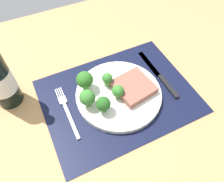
# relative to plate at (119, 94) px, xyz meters

# --- Properties ---
(ground_plane) EXTENTS (1.40, 1.10, 0.03)m
(ground_plane) POSITION_rel_plate_xyz_m (0.00, 0.00, -0.03)
(ground_plane) COLOR tan
(placemat) EXTENTS (0.46, 0.35, 0.00)m
(placemat) POSITION_rel_plate_xyz_m (0.00, 0.00, -0.01)
(placemat) COLOR black
(placemat) RESTS_ON ground_plane
(plate) EXTENTS (0.27, 0.27, 0.02)m
(plate) POSITION_rel_plate_xyz_m (0.00, 0.00, 0.00)
(plate) COLOR silver
(plate) RESTS_ON placemat
(steak) EXTENTS (0.12, 0.12, 0.02)m
(steak) POSITION_rel_plate_xyz_m (0.05, -0.01, 0.02)
(steak) COLOR #8C5647
(steak) RESTS_ON plate
(broccoli_near_steak) EXTENTS (0.03, 0.03, 0.05)m
(broccoli_near_steak) POSITION_rel_plate_xyz_m (-0.02, 0.04, 0.04)
(broccoli_near_steak) COLOR #5B8942
(broccoli_near_steak) RESTS_ON plate
(broccoli_near_fork) EXTENTS (0.04, 0.04, 0.05)m
(broccoli_near_fork) POSITION_rel_plate_xyz_m (-0.01, -0.01, 0.04)
(broccoli_near_fork) COLOR #5B8942
(broccoli_near_fork) RESTS_ON plate
(broccoli_front_edge) EXTENTS (0.05, 0.05, 0.06)m
(broccoli_front_edge) POSITION_rel_plate_xyz_m (-0.10, 0.00, 0.04)
(broccoli_front_edge) COLOR #5B8942
(broccoli_front_edge) RESTS_ON plate
(broccoli_back_left) EXTENTS (0.04, 0.04, 0.05)m
(broccoli_back_left) POSITION_rel_plate_xyz_m (-0.07, -0.04, 0.04)
(broccoli_back_left) COLOR #5B8942
(broccoli_back_left) RESTS_ON plate
(broccoli_center) EXTENTS (0.05, 0.05, 0.07)m
(broccoli_center) POSITION_rel_plate_xyz_m (-0.08, 0.06, 0.05)
(broccoli_center) COLOR #6B994C
(broccoli_center) RESTS_ON plate
(fork) EXTENTS (0.02, 0.19, 0.01)m
(fork) POSITION_rel_plate_xyz_m (-0.16, 0.01, -0.01)
(fork) COLOR silver
(fork) RESTS_ON placemat
(knife) EXTENTS (0.02, 0.23, 0.01)m
(knife) POSITION_rel_plate_xyz_m (0.16, 0.01, -0.00)
(knife) COLOR black
(knife) RESTS_ON placemat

